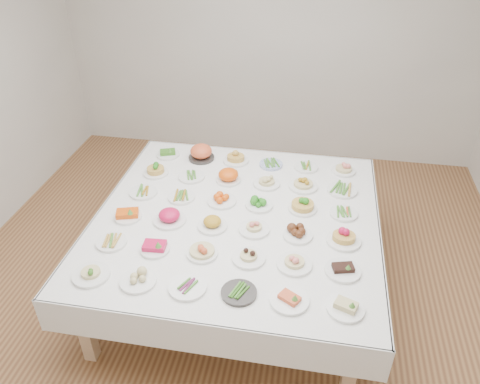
% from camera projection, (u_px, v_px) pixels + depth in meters
% --- Properties ---
extents(room_envelope, '(5.02, 5.02, 2.81)m').
position_uv_depth(room_envelope, '(230.00, 85.00, 3.12)').
color(room_envelope, olive).
rests_on(room_envelope, ground).
extents(display_table, '(2.24, 2.24, 0.75)m').
position_uv_depth(display_table, '(237.00, 222.00, 3.75)').
color(display_table, white).
rests_on(display_table, ground).
extents(dish_0, '(0.25, 0.25, 0.12)m').
position_uv_depth(dish_0, '(90.00, 270.00, 3.12)').
color(dish_0, white).
rests_on(dish_0, display_table).
extents(dish_1, '(0.24, 0.24, 0.10)m').
position_uv_depth(dish_1, '(138.00, 278.00, 3.08)').
color(dish_1, white).
rests_on(dish_1, display_table).
extents(dish_2, '(0.25, 0.25, 0.05)m').
position_uv_depth(dish_2, '(188.00, 286.00, 3.04)').
color(dish_2, white).
rests_on(dish_2, display_table).
extents(dish_3, '(0.23, 0.23, 0.05)m').
position_uv_depth(dish_3, '(239.00, 292.00, 3.00)').
color(dish_3, '#2D2A28').
rests_on(dish_3, display_table).
extents(dish_4, '(0.25, 0.25, 0.10)m').
position_uv_depth(dish_4, '(289.00, 297.00, 2.93)').
color(dish_4, white).
rests_on(dish_4, display_table).
extents(dish_5, '(0.23, 0.23, 0.10)m').
position_uv_depth(dish_5, '(346.00, 306.00, 2.88)').
color(dish_5, white).
rests_on(dish_5, display_table).
extents(dish_6, '(0.22, 0.22, 0.05)m').
position_uv_depth(dish_6, '(111.00, 241.00, 3.42)').
color(dish_6, white).
rests_on(dish_6, display_table).
extents(dish_7, '(0.21, 0.21, 0.10)m').
position_uv_depth(dish_7, '(155.00, 245.00, 3.34)').
color(dish_7, white).
rests_on(dish_7, display_table).
extents(dish_8, '(0.24, 0.24, 0.13)m').
position_uv_depth(dish_8, '(202.00, 248.00, 3.30)').
color(dish_8, white).
rests_on(dish_8, display_table).
extents(dish_9, '(0.23, 0.23, 0.11)m').
position_uv_depth(dish_9, '(249.00, 254.00, 3.26)').
color(dish_9, white).
rests_on(dish_9, display_table).
extents(dish_10, '(0.24, 0.24, 0.12)m').
position_uv_depth(dish_10, '(295.00, 260.00, 3.20)').
color(dish_10, white).
rests_on(dish_10, display_table).
extents(dish_11, '(0.24, 0.24, 0.09)m').
position_uv_depth(dish_11, '(343.00, 268.00, 3.16)').
color(dish_11, white).
rests_on(dish_11, display_table).
extents(dish_12, '(0.21, 0.21, 0.10)m').
position_uv_depth(dish_12, '(127.00, 213.00, 3.67)').
color(dish_12, white).
rests_on(dish_12, display_table).
extents(dish_13, '(0.25, 0.25, 0.14)m').
position_uv_depth(dish_13, '(169.00, 215.00, 3.62)').
color(dish_13, white).
rests_on(dish_13, display_table).
extents(dish_14, '(0.22, 0.22, 0.12)m').
position_uv_depth(dish_14, '(212.00, 222.00, 3.56)').
color(dish_14, white).
rests_on(dish_14, display_table).
extents(dish_15, '(0.23, 0.23, 0.11)m').
position_uv_depth(dish_15, '(254.00, 226.00, 3.53)').
color(dish_15, white).
rests_on(dish_15, display_table).
extents(dish_16, '(0.22, 0.22, 0.10)m').
position_uv_depth(dish_16, '(298.00, 232.00, 3.48)').
color(dish_16, white).
rests_on(dish_16, display_table).
extents(dish_17, '(0.25, 0.25, 0.15)m').
position_uv_depth(dish_17, '(344.00, 234.00, 3.41)').
color(dish_17, white).
rests_on(dish_17, display_table).
extents(dish_18, '(0.23, 0.23, 0.05)m').
position_uv_depth(dish_18, '(143.00, 191.00, 3.97)').
color(dish_18, white).
rests_on(dish_18, display_table).
extents(dish_19, '(0.22, 0.22, 0.05)m').
position_uv_depth(dish_19, '(181.00, 196.00, 3.91)').
color(dish_19, white).
rests_on(dish_19, display_table).
extents(dish_20, '(0.24, 0.24, 0.10)m').
position_uv_depth(dish_20, '(222.00, 198.00, 3.85)').
color(dish_20, white).
rests_on(dish_20, display_table).
extents(dish_21, '(0.22, 0.22, 0.09)m').
position_uv_depth(dish_21, '(259.00, 202.00, 3.80)').
color(dish_21, white).
rests_on(dish_21, display_table).
extents(dish_22, '(0.24, 0.23, 0.14)m').
position_uv_depth(dish_22, '(303.00, 203.00, 3.75)').
color(dish_22, white).
rests_on(dish_22, display_table).
extents(dish_23, '(0.22, 0.22, 0.05)m').
position_uv_depth(dish_23, '(344.00, 213.00, 3.72)').
color(dish_23, white).
rests_on(dish_23, display_table).
extents(dish_24, '(0.23, 0.23, 0.14)m').
position_uv_depth(dish_24, '(155.00, 168.00, 4.21)').
color(dish_24, white).
rests_on(dish_24, display_table).
extents(dish_25, '(0.23, 0.23, 0.05)m').
position_uv_depth(dish_25, '(192.00, 176.00, 4.18)').
color(dish_25, white).
rests_on(dish_25, display_table).
extents(dish_26, '(0.23, 0.23, 0.14)m').
position_uv_depth(dish_26, '(228.00, 175.00, 4.11)').
color(dish_26, white).
rests_on(dish_26, display_table).
extents(dish_27, '(0.23, 0.23, 0.13)m').
position_uv_depth(dish_27, '(267.00, 179.00, 4.06)').
color(dish_27, white).
rests_on(dish_27, display_table).
extents(dish_28, '(0.25, 0.25, 0.15)m').
position_uv_depth(dish_28, '(304.00, 181.00, 4.02)').
color(dish_28, white).
rests_on(dish_28, display_table).
extents(dish_29, '(0.26, 0.25, 0.06)m').
position_uv_depth(dish_29, '(342.00, 189.00, 3.99)').
color(dish_29, white).
rests_on(dish_29, display_table).
extents(dish_30, '(0.22, 0.22, 0.09)m').
position_uv_depth(dish_30, '(168.00, 153.00, 4.51)').
color(dish_30, white).
rests_on(dish_30, display_table).
extents(dish_31, '(0.24, 0.24, 0.15)m').
position_uv_depth(dish_31, '(201.00, 152.00, 4.43)').
color(dish_31, '#2D2A28').
rests_on(dish_31, display_table).
extents(dish_32, '(0.24, 0.24, 0.15)m').
position_uv_depth(dish_32, '(236.00, 155.00, 4.39)').
color(dish_32, white).
rests_on(dish_32, display_table).
extents(dish_33, '(0.21, 0.21, 0.05)m').
position_uv_depth(dish_33, '(271.00, 164.00, 4.36)').
color(dish_33, '#4C66B2').
rests_on(dish_33, display_table).
extents(dish_34, '(0.22, 0.22, 0.05)m').
position_uv_depth(dish_34, '(306.00, 167.00, 4.32)').
color(dish_34, white).
rests_on(dish_34, display_table).
extents(dish_35, '(0.21, 0.21, 0.12)m').
position_uv_depth(dish_35, '(344.00, 167.00, 4.24)').
color(dish_35, white).
rests_on(dish_35, display_table).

